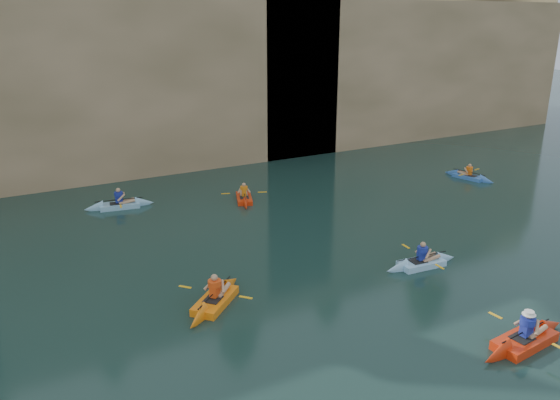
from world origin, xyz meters
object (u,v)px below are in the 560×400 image
kayaker_red_far (244,198)px  kayaker_orange (215,300)px  kayaker_ltblue_near (421,263)px  main_kayaker (525,339)px

kayaker_red_far → kayaker_orange: bearing=170.7°
kayaker_ltblue_near → kayaker_red_far: 9.96m
kayaker_ltblue_near → kayaker_orange: bearing=177.0°
main_kayaker → kayaker_red_far: 14.78m
kayaker_orange → kayaker_red_far: bearing=17.6°
kayaker_orange → kayaker_ltblue_near: kayaker_orange is taller
kayaker_ltblue_near → kayaker_red_far: kayaker_ltblue_near is taller
main_kayaker → kayaker_ltblue_near: main_kayaker is taller
kayaker_ltblue_near → kayaker_red_far: size_ratio=0.99×
main_kayaker → kayaker_red_far: main_kayaker is taller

